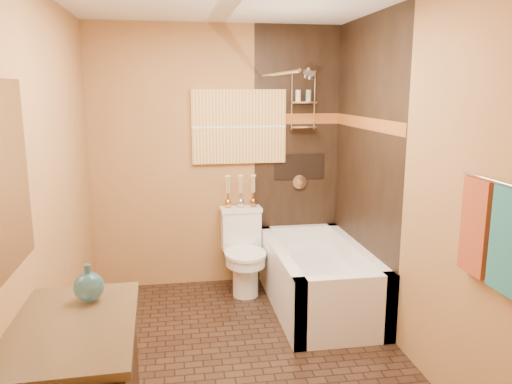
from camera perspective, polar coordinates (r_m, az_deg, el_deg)
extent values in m
plane|color=black|center=(3.80, -1.86, -18.36)|extent=(3.00, 3.00, 0.00)
cube|color=#AB7342|center=(3.42, -22.39, -0.20)|extent=(0.02, 3.00, 2.50)
cube|color=#AB7342|center=(3.70, 16.76, 1.04)|extent=(0.02, 3.00, 2.50)
cube|color=#AB7342|center=(4.82, -4.32, 3.88)|extent=(2.40, 0.02, 2.50)
cube|color=#AB7342|center=(1.92, 3.85, -8.10)|extent=(2.40, 0.02, 2.50)
cube|color=black|center=(4.94, 4.70, 4.06)|extent=(0.85, 0.01, 2.50)
cube|color=black|center=(4.37, 12.33, 2.84)|extent=(0.01, 1.50, 2.50)
cube|color=brown|center=(4.90, 4.80, 8.34)|extent=(0.85, 0.01, 0.10)
cube|color=brown|center=(4.33, 12.42, 7.68)|extent=(0.01, 1.50, 0.10)
cube|color=black|center=(4.96, 4.98, 2.91)|extent=(0.50, 0.01, 0.25)
cylinder|color=silver|center=(4.77, 5.58, 13.76)|extent=(0.02, 0.26, 0.02)
cylinder|color=silver|center=(4.63, 6.06, 13.20)|extent=(0.11, 0.11, 0.09)
cylinder|color=silver|center=(4.96, 5.00, 1.17)|extent=(0.14, 0.02, 0.14)
cylinder|color=silver|center=(4.10, 2.22, 13.33)|extent=(0.03, 1.55, 0.03)
cylinder|color=silver|center=(2.75, 25.62, 1.09)|extent=(0.02, 0.55, 0.02)
cube|color=#216F68|center=(2.71, 26.85, -5.03)|extent=(0.05, 0.22, 0.52)
cube|color=maroon|center=(2.92, 23.87, -3.65)|extent=(0.05, 0.22, 0.52)
cube|color=#C8892F|center=(4.79, -1.94, 7.46)|extent=(0.90, 0.04, 0.70)
cube|color=white|center=(3.89, 10.11, -13.25)|extent=(0.80, 0.10, 0.55)
cube|color=white|center=(5.13, 4.90, -6.85)|extent=(0.80, 0.10, 0.55)
cube|color=white|center=(4.42, 2.69, -9.95)|extent=(0.10, 1.50, 0.55)
cube|color=white|center=(4.60, 11.35, -9.24)|extent=(0.10, 1.50, 0.55)
cube|color=white|center=(4.53, 7.08, -10.79)|extent=(0.64, 1.34, 0.35)
cube|color=white|center=(4.88, -1.73, -4.36)|extent=(0.38, 0.18, 0.38)
cube|color=white|center=(4.83, -1.75, -2.00)|extent=(0.40, 0.21, 0.04)
cylinder|color=white|center=(4.72, -1.22, -9.61)|extent=(0.24, 0.24, 0.38)
cylinder|color=white|center=(4.66, -1.23, -7.69)|extent=(0.37, 0.37, 0.10)
cylinder|color=white|center=(4.65, -1.23, -7.06)|extent=(0.39, 0.39, 0.03)
cube|color=black|center=(2.56, -20.21, -14.30)|extent=(0.60, 0.96, 0.04)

